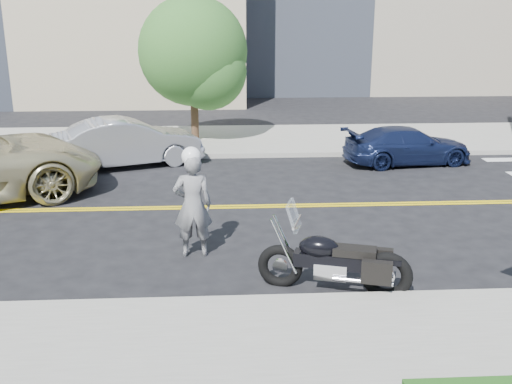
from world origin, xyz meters
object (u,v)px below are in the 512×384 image
object	(u,v)px
motorcyclist	(193,202)
motorcycle	(335,248)
parked_car_blue	(407,146)
parked_car_silver	(127,142)

from	to	relation	value
motorcyclist	motorcycle	distance (m)	2.95
motorcyclist	motorcycle	size ratio (longest dim) A/B	0.86
motorcyclist	parked_car_blue	bearing A→B (deg)	-135.43
parked_car_silver	parked_car_blue	size ratio (longest dim) A/B	1.13
motorcycle	parked_car_silver	size ratio (longest dim) A/B	0.56
parked_car_silver	parked_car_blue	distance (m)	8.56
motorcycle	parked_car_blue	xyz separation A→B (m)	(3.84, 8.60, -0.19)
motorcyclist	parked_car_silver	xyz separation A→B (m)	(-2.30, 7.13, -0.34)
motorcycle	parked_car_blue	world-z (taller)	motorcycle
parked_car_silver	motorcycle	bearing A→B (deg)	-172.56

